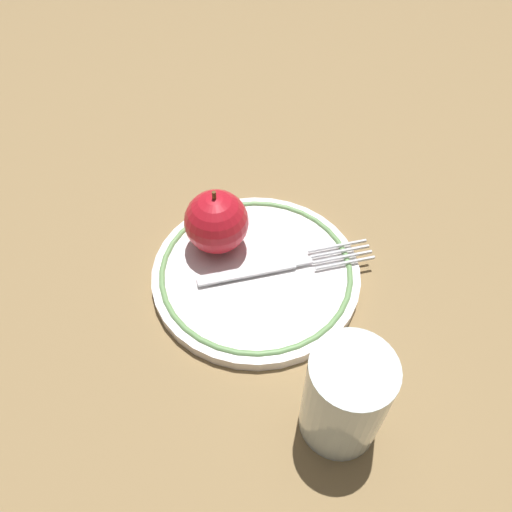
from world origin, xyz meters
name	(u,v)px	position (x,y,z in m)	size (l,w,h in m)	color
ground_plane	(239,286)	(0.00, 0.00, 0.00)	(2.00, 2.00, 0.00)	olive
plate	(256,273)	(-0.01, -0.02, 0.01)	(0.22, 0.22, 0.02)	white
apple_red_whole	(216,222)	(0.04, -0.04, 0.05)	(0.07, 0.07, 0.08)	red
fork	(281,266)	(-0.04, -0.03, 0.02)	(0.16, 0.12, 0.00)	silver
drinking_glass	(345,397)	(-0.13, 0.10, 0.05)	(0.07, 0.07, 0.10)	silver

